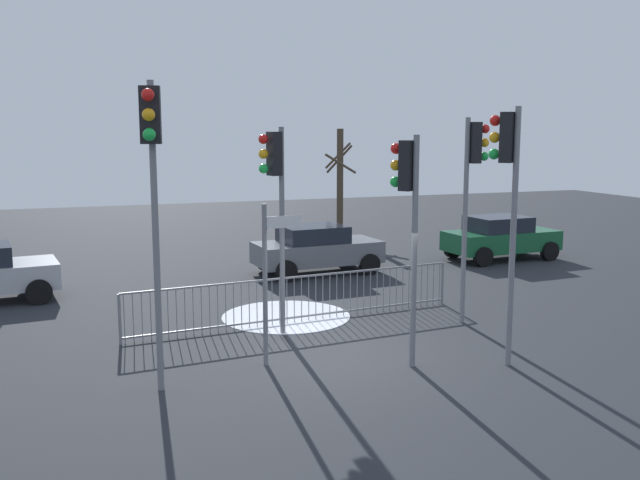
% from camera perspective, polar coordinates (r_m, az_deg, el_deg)
% --- Properties ---
extents(ground_plane, '(60.00, 60.00, 0.00)m').
position_cam_1_polar(ground_plane, '(13.83, 1.74, -9.40)').
color(ground_plane, '#26282D').
extents(traffic_light_rear_right, '(0.56, 0.36, 4.40)m').
position_cam_1_polar(traffic_light_rear_right, '(14.74, -3.61, 4.53)').
color(traffic_light_rear_right, slate).
rests_on(traffic_light_rear_right, ground).
extents(traffic_light_mid_left, '(0.57, 0.34, 4.61)m').
position_cam_1_polar(traffic_light_mid_left, '(16.03, 12.18, 5.23)').
color(traffic_light_mid_left, slate).
rests_on(traffic_light_mid_left, ground).
extents(traffic_light_foreground_right, '(0.36, 0.56, 5.12)m').
position_cam_1_polar(traffic_light_foreground_right, '(11.58, -13.37, 5.65)').
color(traffic_light_foreground_right, slate).
rests_on(traffic_light_foreground_right, ground).
extents(traffic_light_mid_right, '(0.44, 0.50, 4.25)m').
position_cam_1_polar(traffic_light_mid_right, '(12.84, 7.12, 3.36)').
color(traffic_light_mid_right, slate).
rests_on(traffic_light_mid_right, ground).
extents(traffic_light_rear_left, '(0.44, 0.49, 4.75)m').
position_cam_1_polar(traffic_light_rear_left, '(13.21, 14.91, 4.85)').
color(traffic_light_rear_left, slate).
rests_on(traffic_light_rear_left, ground).
extents(direction_sign_post, '(0.78, 0.17, 3.02)m').
position_cam_1_polar(direction_sign_post, '(12.99, -4.21, -2.89)').
color(direction_sign_post, slate).
rests_on(direction_sign_post, ground).
extents(pedestrian_guard_railing, '(7.94, 0.86, 1.07)m').
position_cam_1_polar(pedestrian_guard_railing, '(16.09, -1.79, -4.73)').
color(pedestrian_guard_railing, slate).
rests_on(pedestrian_guard_railing, ground).
extents(car_grey_near, '(3.91, 2.15, 1.47)m').
position_cam_1_polar(car_grey_near, '(21.52, -0.30, -0.67)').
color(car_grey_near, slate).
rests_on(car_grey_near, ground).
extents(car_green_mid, '(3.91, 2.14, 1.47)m').
position_cam_1_polar(car_green_mid, '(24.58, 14.35, 0.24)').
color(car_green_mid, '#195933').
rests_on(car_green_mid, ground).
extents(bare_tree_left, '(1.54, 1.56, 4.39)m').
position_cam_1_polar(bare_tree_left, '(29.51, 1.62, 4.90)').
color(bare_tree_left, '#473828').
rests_on(bare_tree_left, ground).
extents(snow_patch_kerb, '(3.01, 3.01, 0.01)m').
position_cam_1_polar(snow_patch_kerb, '(16.71, -2.76, -6.15)').
color(snow_patch_kerb, white).
rests_on(snow_patch_kerb, ground).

